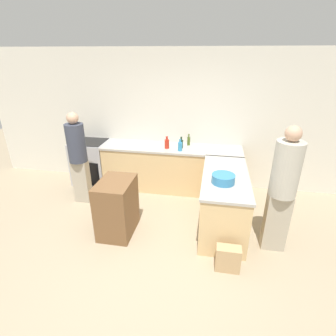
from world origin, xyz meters
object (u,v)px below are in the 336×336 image
(wine_bottle_dark, at_px, (181,144))
(person_at_peninsula, at_px, (283,187))
(mixing_bowl, at_px, (223,179))
(hot_sauce_bottle, at_px, (167,144))
(person_by_range, at_px, (78,155))
(paper_bag, at_px, (228,258))
(olive_oil_bottle, at_px, (189,141))
(island_table, at_px, (117,207))
(dish_soap_bottle, at_px, (180,146))
(range_oven, at_px, (91,162))

(wine_bottle_dark, distance_m, person_at_peninsula, 2.15)
(mixing_bowl, relative_size, hot_sauce_bottle, 1.38)
(mixing_bowl, distance_m, person_at_peninsula, 0.78)
(wine_bottle_dark, bearing_deg, person_by_range, -156.27)
(wine_bottle_dark, xyz_separation_m, paper_bag, (0.90, -2.06, -0.82))
(hot_sauce_bottle, distance_m, person_by_range, 1.64)
(wine_bottle_dark, distance_m, olive_oil_bottle, 0.24)
(island_table, xyz_separation_m, paper_bag, (1.66, -0.51, -0.26))
(island_table, xyz_separation_m, person_by_range, (-0.98, 0.78, 0.49))
(hot_sauce_bottle, relative_size, paper_bag, 0.68)
(wine_bottle_dark, distance_m, person_by_range, 1.91)
(dish_soap_bottle, relative_size, wine_bottle_dark, 1.01)
(dish_soap_bottle, height_order, paper_bag, dish_soap_bottle)
(range_oven, distance_m, island_table, 1.96)
(hot_sauce_bottle, bearing_deg, paper_bag, -59.72)
(olive_oil_bottle, distance_m, person_at_peninsula, 2.21)
(paper_bag, bearing_deg, island_table, 162.92)
(range_oven, height_order, olive_oil_bottle, olive_oil_bottle)
(island_table, distance_m, wine_bottle_dark, 1.81)
(hot_sauce_bottle, bearing_deg, range_oven, 176.88)
(dish_soap_bottle, bearing_deg, mixing_bowl, -57.05)
(range_oven, height_order, island_table, range_oven)
(range_oven, xyz_separation_m, paper_bag, (2.83, -2.09, -0.28))
(dish_soap_bottle, bearing_deg, hot_sauce_bottle, 160.86)
(mixing_bowl, bearing_deg, olive_oil_bottle, 112.92)
(wine_bottle_dark, xyz_separation_m, person_by_range, (-1.74, -0.77, -0.07))
(range_oven, relative_size, olive_oil_bottle, 4.01)
(dish_soap_bottle, relative_size, paper_bag, 0.65)
(island_table, bearing_deg, wine_bottle_dark, 63.63)
(wine_bottle_dark, distance_m, paper_bag, 2.39)
(hot_sauce_bottle, distance_m, paper_bag, 2.46)
(island_table, xyz_separation_m, olive_oil_bottle, (0.89, 1.75, 0.56))
(island_table, bearing_deg, dish_soap_bottle, 61.21)
(dish_soap_bottle, bearing_deg, person_at_peninsula, -41.06)
(range_oven, height_order, wine_bottle_dark, wine_bottle_dark)
(wine_bottle_dark, relative_size, person_by_range, 0.13)
(mixing_bowl, relative_size, person_at_peninsula, 0.18)
(mixing_bowl, xyz_separation_m, hot_sauce_bottle, (-1.05, 1.30, 0.03))
(range_oven, relative_size, dish_soap_bottle, 4.06)
(dish_soap_bottle, bearing_deg, range_oven, 174.56)
(island_table, bearing_deg, hot_sauce_bottle, 71.49)
(person_by_range, bearing_deg, wine_bottle_dark, 23.73)
(mixing_bowl, height_order, hot_sauce_bottle, hot_sauce_bottle)
(hot_sauce_bottle, relative_size, person_by_range, 0.14)
(range_oven, xyz_separation_m, person_by_range, (0.18, -0.80, 0.47))
(island_table, height_order, hot_sauce_bottle, hot_sauce_bottle)
(range_oven, height_order, mixing_bowl, mixing_bowl)
(range_oven, bearing_deg, wine_bottle_dark, -0.97)
(island_table, distance_m, person_at_peninsula, 2.38)
(hot_sauce_bottle, height_order, person_at_peninsula, person_at_peninsula)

